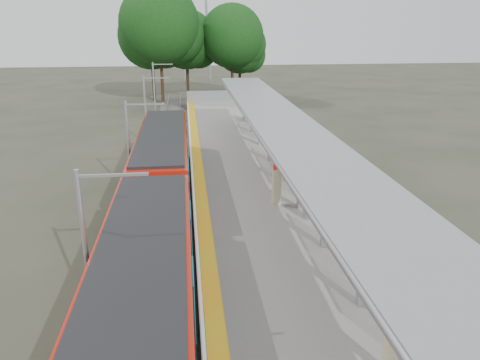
{
  "coord_description": "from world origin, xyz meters",
  "views": [
    {
      "loc": [
        -3.17,
        -5.97,
        9.37
      ],
      "look_at": [
        -0.77,
        14.59,
        2.3
      ],
      "focal_mm": 35.0,
      "sensor_mm": 36.0,
      "label": 1
    }
  ],
  "objects_px": {
    "bench_mid": "(287,162)",
    "litter_bin": "(309,208)",
    "train": "(157,207)",
    "info_pillar_far": "(277,187)",
    "bench_far": "(245,114)"
  },
  "relations": [
    {
      "from": "bench_far",
      "to": "info_pillar_far",
      "type": "distance_m",
      "value": 20.12
    },
    {
      "from": "bench_mid",
      "to": "info_pillar_far",
      "type": "height_order",
      "value": "info_pillar_far"
    },
    {
      "from": "bench_mid",
      "to": "bench_far",
      "type": "height_order",
      "value": "bench_mid"
    },
    {
      "from": "litter_bin",
      "to": "bench_far",
      "type": "bearing_deg",
      "value": 90.12
    },
    {
      "from": "bench_mid",
      "to": "train",
      "type": "bearing_deg",
      "value": -133.07
    },
    {
      "from": "bench_far",
      "to": "litter_bin",
      "type": "distance_m",
      "value": 21.99
    },
    {
      "from": "train",
      "to": "bench_far",
      "type": "relative_size",
      "value": 20.11
    },
    {
      "from": "train",
      "to": "litter_bin",
      "type": "relative_size",
      "value": 27.86
    },
    {
      "from": "bench_far",
      "to": "train",
      "type": "bearing_deg",
      "value": -104.26
    },
    {
      "from": "bench_mid",
      "to": "litter_bin",
      "type": "bearing_deg",
      "value": -93.88
    },
    {
      "from": "info_pillar_far",
      "to": "litter_bin",
      "type": "relative_size",
      "value": 2.02
    },
    {
      "from": "train",
      "to": "bench_far",
      "type": "distance_m",
      "value": 23.46
    },
    {
      "from": "info_pillar_far",
      "to": "litter_bin",
      "type": "height_order",
      "value": "info_pillar_far"
    },
    {
      "from": "train",
      "to": "bench_mid",
      "type": "relative_size",
      "value": 17.71
    },
    {
      "from": "train",
      "to": "bench_mid",
      "type": "xyz_separation_m",
      "value": [
        7.11,
        7.5,
        -0.49
      ]
    }
  ]
}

